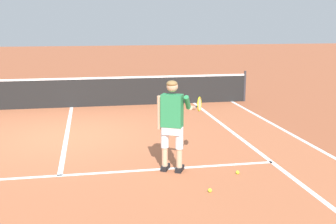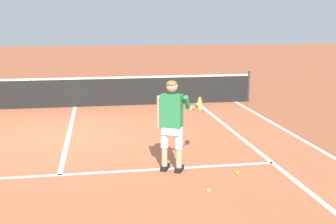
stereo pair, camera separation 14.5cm
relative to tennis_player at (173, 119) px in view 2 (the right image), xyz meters
name	(u,v)px [view 2 (the right image)]	position (x,y,z in m)	size (l,w,h in m)	color
ground_plane	(69,136)	(-2.08, 2.87, -0.99)	(80.00, 80.00, 0.00)	#9E5133
court_inner_surface	(65,149)	(-2.08, 1.72, -0.99)	(10.98, 9.99, 0.00)	#B2603D
line_service	(60,175)	(-2.08, 0.11, -0.99)	(8.23, 0.10, 0.01)	white
line_centre_service	(70,131)	(-2.08, 3.31, -0.99)	(0.10, 6.40, 0.01)	white
line_singles_right	(245,141)	(2.04, 1.72, -0.99)	(0.10, 9.59, 0.01)	white
line_doubles_right	(299,138)	(3.41, 1.72, -0.99)	(0.10, 9.59, 0.01)	white
tennis_net	(74,92)	(-2.08, 6.51, -0.49)	(11.96, 0.08, 1.07)	#333338
tennis_player	(173,119)	(0.00, 0.00, 0.00)	(1.01, 0.94, 1.71)	black
tennis_ball_near_feet	(208,191)	(0.40, -1.13, -0.96)	(0.07, 0.07, 0.07)	#CCE02D
tennis_ball_by_baseline	(237,173)	(1.14, -0.40, -0.96)	(0.07, 0.07, 0.07)	#CCE02D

